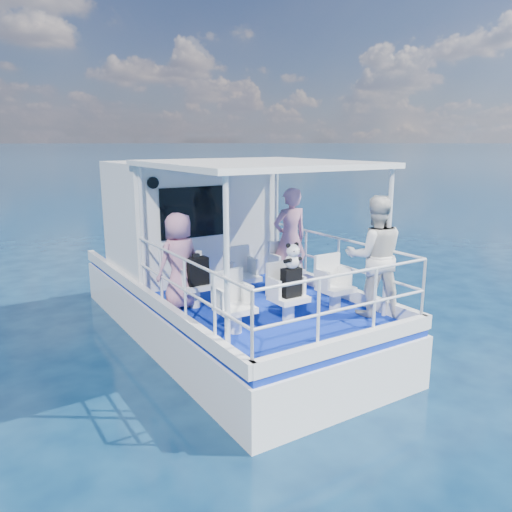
% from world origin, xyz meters
% --- Properties ---
extents(ground, '(2000.00, 2000.00, 0.00)m').
position_xyz_m(ground, '(0.00, 0.00, 0.00)').
color(ground, '#081F3B').
rests_on(ground, ground).
extents(hull, '(3.00, 7.00, 1.60)m').
position_xyz_m(hull, '(0.00, 1.00, 0.00)').
color(hull, white).
rests_on(hull, ground).
extents(deck, '(2.90, 6.90, 0.10)m').
position_xyz_m(deck, '(0.00, 1.00, 0.85)').
color(deck, '#0A2193').
rests_on(deck, hull).
extents(cabin, '(2.85, 2.00, 2.20)m').
position_xyz_m(cabin, '(0.00, 2.30, 2.00)').
color(cabin, white).
rests_on(cabin, deck).
extents(canopy, '(3.00, 3.20, 0.08)m').
position_xyz_m(canopy, '(0.00, -0.20, 3.14)').
color(canopy, white).
rests_on(canopy, cabin).
extents(canopy_posts, '(2.77, 2.97, 2.20)m').
position_xyz_m(canopy_posts, '(0.00, -0.25, 2.00)').
color(canopy_posts, white).
rests_on(canopy_posts, deck).
extents(railings, '(2.84, 3.59, 1.00)m').
position_xyz_m(railings, '(0.00, -0.58, 1.40)').
color(railings, white).
rests_on(railings, deck).
extents(seat_port_fwd, '(0.48, 0.46, 0.38)m').
position_xyz_m(seat_port_fwd, '(-0.90, 0.20, 1.09)').
color(seat_port_fwd, white).
rests_on(seat_port_fwd, deck).
extents(seat_center_fwd, '(0.48, 0.46, 0.38)m').
position_xyz_m(seat_center_fwd, '(0.00, 0.20, 1.09)').
color(seat_center_fwd, white).
rests_on(seat_center_fwd, deck).
extents(seat_stbd_fwd, '(0.48, 0.46, 0.38)m').
position_xyz_m(seat_stbd_fwd, '(0.90, 0.20, 1.09)').
color(seat_stbd_fwd, white).
rests_on(seat_stbd_fwd, deck).
extents(seat_port_aft, '(0.48, 0.46, 0.38)m').
position_xyz_m(seat_port_aft, '(-0.90, -1.10, 1.09)').
color(seat_port_aft, white).
rests_on(seat_port_aft, deck).
extents(seat_center_aft, '(0.48, 0.46, 0.38)m').
position_xyz_m(seat_center_aft, '(0.00, -1.10, 1.09)').
color(seat_center_aft, white).
rests_on(seat_center_aft, deck).
extents(seat_stbd_aft, '(0.48, 0.46, 0.38)m').
position_xyz_m(seat_stbd_aft, '(0.90, -1.10, 1.09)').
color(seat_stbd_aft, white).
rests_on(seat_stbd_aft, deck).
extents(passenger_port_fwd, '(0.64, 0.52, 1.52)m').
position_xyz_m(passenger_port_fwd, '(-1.10, 0.29, 1.66)').
color(passenger_port_fwd, '#C07C98').
rests_on(passenger_port_fwd, deck).
extents(passenger_stbd_fwd, '(0.69, 0.49, 1.80)m').
position_xyz_m(passenger_stbd_fwd, '(1.01, 0.28, 1.80)').
color(passenger_stbd_fwd, '#C37E9C').
rests_on(passenger_stbd_fwd, deck).
extents(passenger_stbd_aft, '(1.11, 1.04, 1.81)m').
position_xyz_m(passenger_stbd_aft, '(1.25, -1.55, 1.81)').
color(passenger_stbd_aft, silver).
rests_on(passenger_stbd_aft, deck).
extents(backpack_port, '(0.33, 0.19, 0.44)m').
position_xyz_m(backpack_port, '(-0.88, 0.13, 1.50)').
color(backpack_port, black).
rests_on(backpack_port, seat_port_fwd).
extents(backpack_center, '(0.28, 0.16, 0.42)m').
position_xyz_m(backpack_center, '(0.00, -1.16, 1.49)').
color(backpack_center, black).
rests_on(backpack_center, seat_center_aft).
extents(compact_camera, '(0.11, 0.06, 0.06)m').
position_xyz_m(compact_camera, '(-0.89, 0.12, 1.75)').
color(compact_camera, black).
rests_on(compact_camera, backpack_port).
extents(panda, '(0.24, 0.20, 0.37)m').
position_xyz_m(panda, '(0.00, -1.17, 1.89)').
color(panda, silver).
rests_on(panda, backpack_center).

